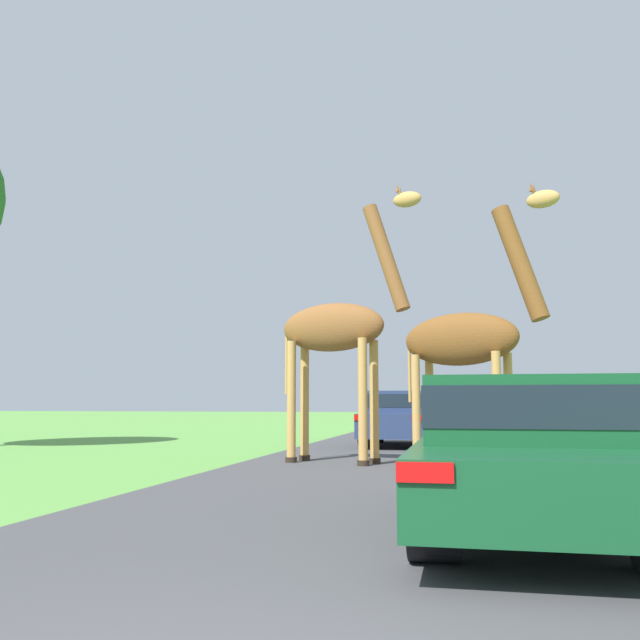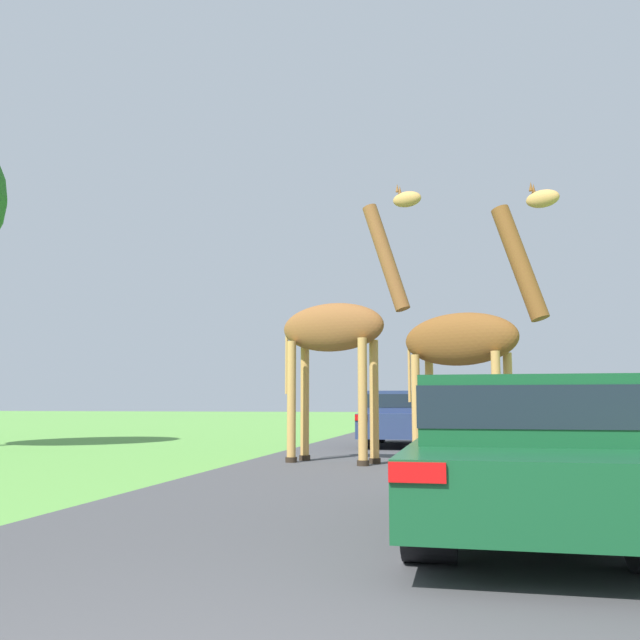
# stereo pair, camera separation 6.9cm
# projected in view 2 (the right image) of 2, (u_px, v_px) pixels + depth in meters

# --- Properties ---
(road) EXTENTS (6.70, 120.00, 0.00)m
(road) POSITION_uv_depth(u_px,v_px,m) (445.00, 428.00, 31.11)
(road) COLOR #424244
(road) RESTS_ON ground
(giraffe_near_road) EXTENTS (2.97, 1.24, 5.29)m
(giraffe_near_road) POSITION_uv_depth(u_px,v_px,m) (339.00, 331.00, 13.20)
(giraffe_near_road) COLOR tan
(giraffe_near_road) RESTS_ON ground
(giraffe_companion) EXTENTS (2.83, 1.61, 4.84)m
(giraffe_companion) POSITION_uv_depth(u_px,v_px,m) (469.00, 336.00, 11.84)
(giraffe_companion) COLOR tan
(giraffe_companion) RESTS_ON ground
(car_lead_maroon) EXTENTS (1.94, 4.64, 1.38)m
(car_lead_maroon) POSITION_uv_depth(u_px,v_px,m) (522.00, 448.00, 6.20)
(car_lead_maroon) COLOR #144C28
(car_lead_maroon) RESTS_ON ground
(car_queue_right) EXTENTS (1.97, 4.74, 1.37)m
(car_queue_right) POSITION_uv_depth(u_px,v_px,m) (494.00, 415.00, 23.19)
(car_queue_right) COLOR silver
(car_queue_right) RESTS_ON ground
(car_queue_left) EXTENTS (1.70, 3.99, 1.46)m
(car_queue_left) POSITION_uv_depth(u_px,v_px,m) (398.00, 417.00, 18.26)
(car_queue_left) COLOR navy
(car_queue_left) RESTS_ON ground
(car_far_ahead) EXTENTS (1.79, 4.59, 1.43)m
(car_far_ahead) POSITION_uv_depth(u_px,v_px,m) (397.00, 412.00, 28.73)
(car_far_ahead) COLOR silver
(car_far_ahead) RESTS_ON ground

